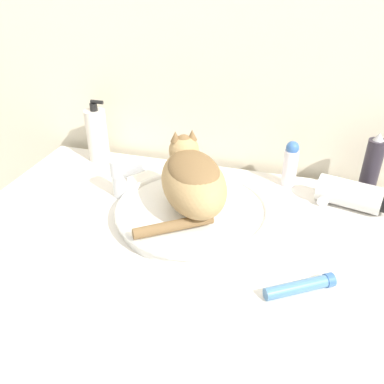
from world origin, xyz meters
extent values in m
cube|color=beige|center=(0.00, 0.64, 1.20)|extent=(8.00, 0.05, 2.40)
cube|color=white|center=(0.00, 0.29, 0.44)|extent=(1.14, 0.58, 0.87)
cylinder|color=white|center=(0.04, 0.25, 0.89)|extent=(0.40, 0.40, 0.03)
torus|color=white|center=(0.04, 0.25, 0.90)|extent=(0.42, 0.42, 0.02)
ellipsoid|color=tan|center=(0.04, 0.25, 0.98)|extent=(0.28, 0.33, 0.14)
ellipsoid|color=brown|center=(0.04, 0.25, 1.02)|extent=(0.22, 0.25, 0.06)
sphere|color=tan|center=(-0.01, 0.35, 1.03)|extent=(0.09, 0.09, 0.09)
sphere|color=brown|center=(-0.01, 0.35, 1.05)|extent=(0.05, 0.05, 0.05)
cone|color=brown|center=(0.01, 0.37, 1.07)|extent=(0.03, 0.03, 0.03)
cone|color=brown|center=(-0.03, 0.34, 1.07)|extent=(0.03, 0.03, 0.03)
cylinder|color=brown|center=(0.03, 0.13, 0.93)|extent=(0.18, 0.14, 0.03)
cylinder|color=silver|center=(-0.20, 0.31, 0.91)|extent=(0.04, 0.04, 0.07)
cylinder|color=silver|center=(-0.15, 0.30, 0.97)|extent=(0.11, 0.05, 0.08)
cylinder|color=silver|center=(-0.20, 0.31, 0.96)|extent=(0.05, 0.05, 0.05)
cylinder|color=silver|center=(-0.38, 0.52, 0.96)|extent=(0.07, 0.07, 0.18)
cylinder|color=black|center=(-0.38, 0.52, 1.06)|extent=(0.02, 0.02, 0.02)
cylinder|color=black|center=(-0.36, 0.52, 1.08)|extent=(0.04, 0.01, 0.01)
cylinder|color=silver|center=(0.28, 0.52, 0.93)|extent=(0.04, 0.04, 0.12)
sphere|color=#3866AD|center=(0.28, 0.52, 1.00)|extent=(0.04, 0.04, 0.04)
cylinder|color=#28232D|center=(0.51, 0.52, 0.96)|extent=(0.05, 0.05, 0.18)
cone|color=#B7B7BC|center=(0.51, 0.52, 1.06)|extent=(0.03, 0.03, 0.02)
cylinder|color=#4C7FB2|center=(0.33, 0.05, 0.89)|extent=(0.14, 0.10, 0.03)
cylinder|color=#3866AD|center=(0.40, 0.09, 0.89)|extent=(0.03, 0.04, 0.03)
cylinder|color=silver|center=(0.45, 0.44, 0.91)|extent=(0.19, 0.12, 0.08)
cylinder|color=silver|center=(0.39, 0.46, 0.89)|extent=(0.05, 0.10, 0.03)
camera|label=1|loc=(0.29, -0.63, 1.51)|focal=38.00mm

